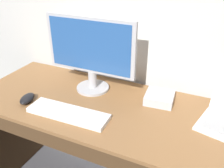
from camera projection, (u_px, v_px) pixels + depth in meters
The scene contains 5 objects.
desk at pixel (131, 149), 1.40m from camera, with size 1.89×0.63×0.75m.
external_monitor at pixel (90, 52), 1.40m from camera, with size 0.55×0.20×0.45m.
wired_keyboard at pixel (68, 113), 1.27m from camera, with size 0.44×0.14×0.03m.
computer_mouse at pixel (27, 99), 1.38m from camera, with size 0.07×0.12×0.04m, color black.
external_drive_box at pixel (159, 98), 1.38m from camera, with size 0.15×0.15×0.05m, color silver.
Camera 1 is at (0.34, -1.02, 1.50)m, focal length 39.40 mm.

